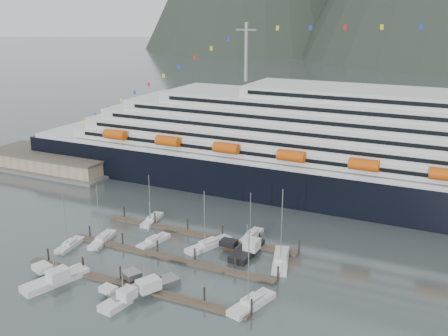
{
  "coord_description": "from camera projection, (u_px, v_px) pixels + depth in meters",
  "views": [
    {
      "loc": [
        48.37,
        -80.95,
        49.56
      ],
      "look_at": [
        -0.96,
        22.0,
        14.99
      ],
      "focal_mm": 42.0,
      "sensor_mm": 36.0,
      "label": 1
    }
  ],
  "objects": [
    {
      "name": "sailboat_c",
      "position": [
        154.0,
        242.0,
        115.82
      ],
      "size": [
        3.7,
        9.22,
        10.53
      ],
      "rotation": [
        0.0,
        0.0,
        1.43
      ],
      "color": "silver",
      "rests_on": "ground"
    },
    {
      "name": "sailboat_g",
      "position": [
        281.0,
        261.0,
        106.82
      ],
      "size": [
        6.2,
        12.35,
        16.84
      ],
      "rotation": [
        0.0,
        0.0,
        1.85
      ],
      "color": "silver",
      "rests_on": "ground"
    },
    {
      "name": "warehouse",
      "position": [
        53.0,
        162.0,
        169.61
      ],
      "size": [
        46.0,
        20.0,
        5.8
      ],
      "color": "#595956",
      "rests_on": "ground"
    },
    {
      "name": "cruise_ship",
      "position": [
        386.0,
        161.0,
        135.75
      ],
      "size": [
        210.0,
        30.4,
        50.3
      ],
      "color": "black",
      "rests_on": "ground"
    },
    {
      "name": "trawler_e",
      "position": [
        246.0,
        250.0,
        110.7
      ],
      "size": [
        8.61,
        11.3,
        7.32
      ],
      "rotation": [
        0.0,
        0.0,
        1.56
      ],
      "color": "black",
      "rests_on": "ground"
    },
    {
      "name": "sailboat_a",
      "position": [
        70.0,
        245.0,
        114.02
      ],
      "size": [
        3.39,
        8.46,
        13.59
      ],
      "rotation": [
        0.0,
        0.0,
        1.7
      ],
      "color": "silver",
      "rests_on": "ground"
    },
    {
      "name": "sailboat_b",
      "position": [
        102.0,
        240.0,
        116.5
      ],
      "size": [
        4.58,
        10.08,
        14.25
      ],
      "rotation": [
        0.0,
        0.0,
        1.79
      ],
      "color": "silver",
      "rests_on": "ground"
    },
    {
      "name": "dock_near",
      "position": [
        131.0,
        285.0,
        97.6
      ],
      "size": [
        48.18,
        2.28,
        3.2
      ],
      "color": "#3F3629",
      "rests_on": "ground"
    },
    {
      "name": "sailboat_f",
      "position": [
        252.0,
        236.0,
        118.51
      ],
      "size": [
        2.67,
        8.73,
        11.58
      ],
      "rotation": [
        0.0,
        0.0,
        1.55
      ],
      "color": "silver",
      "rests_on": "ground"
    },
    {
      "name": "sailboat_h",
      "position": [
        252.0,
        304.0,
        91.12
      ],
      "size": [
        5.66,
        10.76,
        15.2
      ],
      "rotation": [
        0.0,
        0.0,
        1.3
      ],
      "color": "silver",
      "rests_on": "ground"
    },
    {
      "name": "dock_mid",
      "position": [
        168.0,
        257.0,
        108.82
      ],
      "size": [
        48.18,
        2.28,
        3.2
      ],
      "color": "#3F3629",
      "rests_on": "ground"
    },
    {
      "name": "dock_far",
      "position": [
        197.0,
        234.0,
        120.04
      ],
      "size": [
        48.18,
        2.28,
        3.2
      ],
      "color": "#3F3629",
      "rests_on": "ground"
    },
    {
      "name": "trawler_c",
      "position": [
        145.0,
        288.0,
        95.57
      ],
      "size": [
        11.23,
        13.59,
        6.85
      ],
      "rotation": [
        0.0,
        0.0,
        1.11
      ],
      "color": "gray",
      "rests_on": "ground"
    },
    {
      "name": "trawler_b",
      "position": [
        123.0,
        298.0,
        92.38
      ],
      "size": [
        7.59,
        9.94,
        6.19
      ],
      "rotation": [
        0.0,
        0.0,
        1.43
      ],
      "color": "silver",
      "rests_on": "ground"
    },
    {
      "name": "trawler_a",
      "position": [
        55.0,
        279.0,
        98.81
      ],
      "size": [
        10.27,
        13.24,
        7.02
      ],
      "rotation": [
        0.0,
        0.0,
        1.26
      ],
      "color": "silver",
      "rests_on": "ground"
    },
    {
      "name": "sailboat_d",
      "position": [
        209.0,
        245.0,
        113.97
      ],
      "size": [
        6.81,
        11.89,
        13.68
      ],
      "rotation": [
        0.0,
        0.0,
        1.2
      ],
      "color": "silver",
      "rests_on": "ground"
    },
    {
      "name": "sailboat_e",
      "position": [
        152.0,
        220.0,
        127.63
      ],
      "size": [
        3.76,
        9.32,
        12.56
      ],
      "rotation": [
        0.0,
        0.0,
        1.73
      ],
      "color": "silver",
      "rests_on": "ground"
    },
    {
      "name": "ground",
      "position": [
        181.0,
        269.0,
        104.24
      ],
      "size": [
        1600.0,
        1600.0,
        0.0
      ],
      "primitive_type": "plane",
      "color": "#495556",
      "rests_on": "ground"
    }
  ]
}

